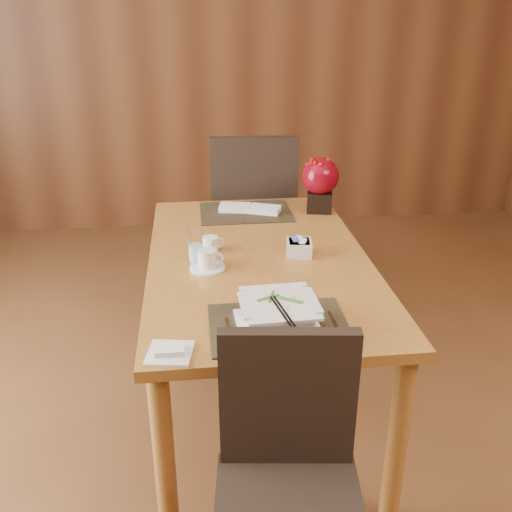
{
  "coord_description": "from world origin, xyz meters",
  "views": [
    {
      "loc": [
        -0.26,
        -1.52,
        1.72
      ],
      "look_at": [
        -0.04,
        0.35,
        0.87
      ],
      "focal_mm": 40.0,
      "sensor_mm": 36.0,
      "label": 1
    }
  ],
  "objects": [
    {
      "name": "bread_plate",
      "position": [
        -0.35,
        -0.07,
        0.75
      ],
      "size": [
        0.15,
        0.15,
        0.01
      ],
      "primitive_type": "cube",
      "rotation": [
        0.0,
        0.0,
        -0.17
      ],
      "color": "white",
      "rests_on": "dining_table"
    },
    {
      "name": "back_wall",
      "position": [
        0.0,
        3.0,
        1.4
      ],
      "size": [
        5.0,
        0.02,
        2.8
      ],
      "primitive_type": "cube",
      "color": "brown",
      "rests_on": "ground"
    },
    {
      "name": "sugar_caddy",
      "position": [
        0.17,
        0.61,
        0.78
      ],
      "size": [
        0.11,
        0.11,
        0.06
      ],
      "primitive_type": "cube",
      "rotation": [
        0.0,
        0.0,
        -0.13
      ],
      "color": "white",
      "rests_on": "dining_table"
    },
    {
      "name": "soup_setting",
      "position": [
        -0.0,
        0.02,
        0.8
      ],
      "size": [
        0.27,
        0.27,
        0.11
      ],
      "rotation": [
        0.0,
        0.0,
        0.04
      ],
      "color": "white",
      "rests_on": "dining_table"
    },
    {
      "name": "near_chair",
      "position": [
        -0.03,
        -0.32,
        0.5
      ],
      "size": [
        0.46,
        0.46,
        0.89
      ],
      "rotation": [
        0.0,
        0.0,
        -0.12
      ],
      "color": "black",
      "rests_on": "ground"
    },
    {
      "name": "far_chair",
      "position": [
        0.08,
        1.57,
        0.6
      ],
      "size": [
        0.52,
        0.53,
        1.06
      ],
      "rotation": [
        0.0,
        0.0,
        3.08
      ],
      "color": "black",
      "rests_on": "ground"
    },
    {
      "name": "berry_decor",
      "position": [
        0.37,
        1.14,
        0.9
      ],
      "size": [
        0.18,
        0.18,
        0.27
      ],
      "rotation": [
        0.0,
        0.0,
        -0.21
      ],
      "color": "black",
      "rests_on": "dining_table"
    },
    {
      "name": "placemat_far",
      "position": [
        0.0,
        1.15,
        0.75
      ],
      "size": [
        0.45,
        0.33,
        0.01
      ],
      "primitive_type": "cube",
      "color": "black",
      "rests_on": "dining_table"
    },
    {
      "name": "creamer_jug",
      "position": [
        -0.19,
        0.69,
        0.78
      ],
      "size": [
        0.09,
        0.09,
        0.06
      ],
      "primitive_type": null,
      "rotation": [
        0.0,
        0.0,
        0.09
      ],
      "color": "white",
      "rests_on": "dining_table"
    },
    {
      "name": "ground",
      "position": [
        0.0,
        0.0,
        0.0
      ],
      "size": [
        6.0,
        6.0,
        0.0
      ],
      "primitive_type": "plane",
      "color": "brown",
      "rests_on": "ground"
    },
    {
      "name": "water_glass",
      "position": [
        -0.26,
        0.58,
        0.82
      ],
      "size": [
        0.08,
        0.08,
        0.14
      ],
      "primitive_type": "cylinder",
      "rotation": [
        0.0,
        0.0,
        -0.39
      ],
      "color": "white",
      "rests_on": "dining_table"
    },
    {
      "name": "napkins_far",
      "position": [
        0.03,
        1.15,
        0.77
      ],
      "size": [
        0.32,
        0.19,
        0.03
      ],
      "primitive_type": null,
      "rotation": [
        0.0,
        0.0,
        -0.3
      ],
      "color": "white",
      "rests_on": "dining_table"
    },
    {
      "name": "dining_table",
      "position": [
        0.0,
        0.6,
        0.65
      ],
      "size": [
        0.9,
        1.5,
        0.75
      ],
      "color": "#A26A2D",
      "rests_on": "ground"
    },
    {
      "name": "placemat_near",
      "position": [
        0.0,
        0.05,
        0.75
      ],
      "size": [
        0.45,
        0.33,
        0.01
      ],
      "primitive_type": "cube",
      "color": "black",
      "rests_on": "dining_table"
    },
    {
      "name": "coffee_cup",
      "position": [
        -0.21,
        0.51,
        0.78
      ],
      "size": [
        0.14,
        0.14,
        0.08
      ],
      "rotation": [
        0.0,
        0.0,
        -0.2
      ],
      "color": "white",
      "rests_on": "dining_table"
    }
  ]
}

